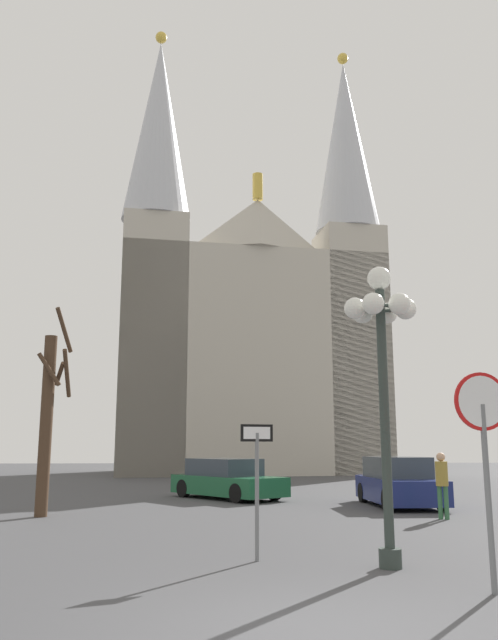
{
  "coord_description": "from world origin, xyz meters",
  "views": [
    {
      "loc": [
        -1.06,
        -7.04,
        1.92
      ],
      "look_at": [
        0.36,
        18.66,
        6.93
      ],
      "focal_mm": 35.86,
      "sensor_mm": 36.0,
      "label": 1
    }
  ],
  "objects_px": {
    "stop_sign": "(484,435)",
    "pedestrian_walking": "(442,479)",
    "cathedral": "(249,329)",
    "bare_tree": "(48,417)",
    "parked_car_far_navy": "(399,483)",
    "parked_car_near_green": "(227,480)",
    "one_way_arrow_sign": "(257,472)",
    "street_lamp": "(382,348)"
  },
  "relations": [
    {
      "from": "one_way_arrow_sign",
      "to": "pedestrian_walking",
      "type": "distance_m",
      "value": 7.8
    },
    {
      "from": "pedestrian_walking",
      "to": "cathedral",
      "type": "bearing_deg",
      "value": 97.77
    },
    {
      "from": "parked_car_far_navy",
      "to": "pedestrian_walking",
      "type": "height_order",
      "value": "pedestrian_walking"
    },
    {
      "from": "cathedral",
      "to": "pedestrian_walking",
      "type": "bearing_deg",
      "value": -82.23
    },
    {
      "from": "cathedral",
      "to": "pedestrian_walking",
      "type": "height_order",
      "value": "cathedral"
    },
    {
      "from": "bare_tree",
      "to": "parked_car_near_green",
      "type": "height_order",
      "value": "bare_tree"
    },
    {
      "from": "cathedral",
      "to": "stop_sign",
      "type": "height_order",
      "value": "cathedral"
    },
    {
      "from": "stop_sign",
      "to": "one_way_arrow_sign",
      "type": "distance_m",
      "value": 3.92
    },
    {
      "from": "one_way_arrow_sign",
      "to": "stop_sign",
      "type": "bearing_deg",
      "value": -40.97
    },
    {
      "from": "one_way_arrow_sign",
      "to": "street_lamp",
      "type": "bearing_deg",
      "value": -19.47
    },
    {
      "from": "cathedral",
      "to": "stop_sign",
      "type": "distance_m",
      "value": 35.65
    },
    {
      "from": "parked_car_far_navy",
      "to": "stop_sign",
      "type": "bearing_deg",
      "value": -100.52
    },
    {
      "from": "one_way_arrow_sign",
      "to": "parked_car_far_navy",
      "type": "height_order",
      "value": "one_way_arrow_sign"
    },
    {
      "from": "parked_car_far_navy",
      "to": "bare_tree",
      "type": "bearing_deg",
      "value": -166.9
    },
    {
      "from": "cathedral",
      "to": "bare_tree",
      "type": "distance_m",
      "value": 27.2
    },
    {
      "from": "parked_car_near_green",
      "to": "one_way_arrow_sign",
      "type": "bearing_deg",
      "value": -88.85
    },
    {
      "from": "cathedral",
      "to": "one_way_arrow_sign",
      "type": "bearing_deg",
      "value": -92.92
    },
    {
      "from": "cathedral",
      "to": "pedestrian_walking",
      "type": "relative_size",
      "value": 17.85
    },
    {
      "from": "pedestrian_walking",
      "to": "bare_tree",
      "type": "bearing_deg",
      "value": 173.7
    },
    {
      "from": "street_lamp",
      "to": "parked_car_near_green",
      "type": "relative_size",
      "value": 1.03
    },
    {
      "from": "one_way_arrow_sign",
      "to": "parked_car_near_green",
      "type": "distance_m",
      "value": 12.49
    },
    {
      "from": "one_way_arrow_sign",
      "to": "parked_car_near_green",
      "type": "xyz_separation_m",
      "value": [
        -0.25,
        12.46,
        -0.79
      ]
    },
    {
      "from": "parked_car_near_green",
      "to": "pedestrian_walking",
      "type": "distance_m",
      "value": 8.69
    },
    {
      "from": "bare_tree",
      "to": "parked_car_far_navy",
      "type": "bearing_deg",
      "value": 13.1
    },
    {
      "from": "one_way_arrow_sign",
      "to": "bare_tree",
      "type": "height_order",
      "value": "bare_tree"
    },
    {
      "from": "street_lamp",
      "to": "pedestrian_walking",
      "type": "distance_m",
      "value": 7.64
    },
    {
      "from": "stop_sign",
      "to": "parked_car_far_navy",
      "type": "relative_size",
      "value": 0.67
    },
    {
      "from": "cathedral",
      "to": "pedestrian_walking",
      "type": "distance_m",
      "value": 28.12
    },
    {
      "from": "one_way_arrow_sign",
      "to": "street_lamp",
      "type": "height_order",
      "value": "street_lamp"
    },
    {
      "from": "cathedral",
      "to": "one_way_arrow_sign",
      "type": "height_order",
      "value": "cathedral"
    },
    {
      "from": "stop_sign",
      "to": "pedestrian_walking",
      "type": "height_order",
      "value": "stop_sign"
    },
    {
      "from": "street_lamp",
      "to": "parked_car_near_green",
      "type": "xyz_separation_m",
      "value": [
        -2.31,
        13.19,
        -2.85
      ]
    },
    {
      "from": "stop_sign",
      "to": "parked_car_far_navy",
      "type": "distance_m",
      "value": 12.17
    },
    {
      "from": "cathedral",
      "to": "one_way_arrow_sign",
      "type": "xyz_separation_m",
      "value": [
        -1.64,
        -32.24,
        -8.3
      ]
    },
    {
      "from": "street_lamp",
      "to": "bare_tree",
      "type": "xyz_separation_m",
      "value": [
        -7.38,
        7.64,
        -0.86
      ]
    },
    {
      "from": "stop_sign",
      "to": "street_lamp",
      "type": "distance_m",
      "value": 2.49
    },
    {
      "from": "bare_tree",
      "to": "street_lamp",
      "type": "bearing_deg",
      "value": -46.01
    },
    {
      "from": "bare_tree",
      "to": "parked_car_near_green",
      "type": "xyz_separation_m",
      "value": [
        5.07,
        5.54,
        -1.99
      ]
    },
    {
      "from": "stop_sign",
      "to": "street_lamp",
      "type": "height_order",
      "value": "street_lamp"
    },
    {
      "from": "stop_sign",
      "to": "bare_tree",
      "type": "height_order",
      "value": "bare_tree"
    },
    {
      "from": "stop_sign",
      "to": "one_way_arrow_sign",
      "type": "height_order",
      "value": "stop_sign"
    },
    {
      "from": "street_lamp",
      "to": "parked_car_near_green",
      "type": "distance_m",
      "value": 13.69
    }
  ]
}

